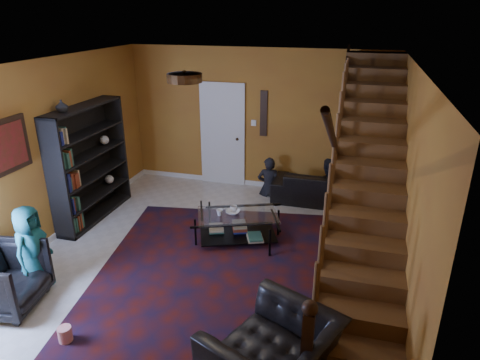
% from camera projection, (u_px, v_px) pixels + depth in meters
% --- Properties ---
extents(floor, '(5.50, 5.50, 0.00)m').
position_uv_depth(floor, '(213.00, 252.00, 6.55)').
color(floor, beige).
rests_on(floor, ground).
extents(room, '(5.50, 5.50, 5.50)m').
position_uv_depth(room, '(169.00, 203.00, 8.06)').
color(room, '#AF7A27').
rests_on(room, ground).
extents(staircase, '(0.95, 5.02, 3.18)m').
position_uv_depth(staircase, '(367.00, 181.00, 5.50)').
color(staircase, brown).
rests_on(staircase, floor).
extents(bookshelf, '(0.35, 1.80, 2.00)m').
position_uv_depth(bookshelf, '(91.00, 165.00, 7.33)').
color(bookshelf, black).
rests_on(bookshelf, floor).
extents(door, '(0.82, 0.05, 2.05)m').
position_uv_depth(door, '(223.00, 136.00, 8.78)').
color(door, silver).
rests_on(door, floor).
extents(framed_picture, '(0.04, 0.74, 0.74)m').
position_uv_depth(framed_picture, '(7.00, 146.00, 5.74)').
color(framed_picture, maroon).
rests_on(framed_picture, room).
extents(wall_hanging, '(0.14, 0.03, 0.90)m').
position_uv_depth(wall_hanging, '(264.00, 114.00, 8.38)').
color(wall_hanging, black).
rests_on(wall_hanging, room).
extents(ceiling_fixture, '(0.40, 0.40, 0.10)m').
position_uv_depth(ceiling_fixture, '(185.00, 78.00, 4.82)').
color(ceiling_fixture, '#3F2814').
rests_on(ceiling_fixture, room).
extents(rug, '(4.19, 4.62, 0.02)m').
position_uv_depth(rug, '(227.00, 277.00, 5.93)').
color(rug, '#43100B').
rests_on(rug, floor).
extents(sofa, '(2.03, 0.80, 0.59)m').
position_uv_depth(sofa, '(327.00, 188.00, 8.13)').
color(sofa, black).
rests_on(sofa, floor).
extents(armchair_left, '(1.00, 0.98, 0.79)m').
position_uv_depth(armchair_left, '(3.00, 279.00, 5.22)').
color(armchair_left, black).
rests_on(armchair_left, floor).
extents(armchair_right, '(1.40, 1.48, 0.76)m').
position_uv_depth(armchair_right, '(273.00, 358.00, 4.06)').
color(armchair_right, black).
rests_on(armchair_right, floor).
extents(person_adult_a, '(0.48, 0.35, 1.23)m').
position_uv_depth(person_adult_a, '(269.00, 187.00, 8.50)').
color(person_adult_a, black).
rests_on(person_adult_a, sofa).
extents(person_adult_b, '(0.69, 0.57, 1.32)m').
position_uv_depth(person_adult_b, '(327.00, 191.00, 8.20)').
color(person_adult_b, black).
rests_on(person_adult_b, sofa).
extents(person_child, '(0.43, 0.62, 1.19)m').
position_uv_depth(person_child, '(31.00, 249.00, 5.50)').
color(person_child, '#1B6367').
rests_on(person_child, armchair_left).
extents(coffee_table, '(1.42, 1.13, 0.47)m').
position_uv_depth(coffee_table, '(238.00, 226.00, 6.76)').
color(coffee_table, black).
rests_on(coffee_table, floor).
extents(cup_a, '(0.12, 0.12, 0.09)m').
position_uv_depth(cup_a, '(234.00, 209.00, 6.77)').
color(cup_a, '#999999').
rests_on(cup_a, coffee_table).
extents(cup_b, '(0.11, 0.11, 0.10)m').
position_uv_depth(cup_b, '(220.00, 213.00, 6.64)').
color(cup_b, '#999999').
rests_on(cup_b, coffee_table).
extents(bowl, '(0.22, 0.22, 0.05)m').
position_uv_depth(bowl, '(233.00, 212.00, 6.70)').
color(bowl, '#999999').
rests_on(bowl, coffee_table).
extents(vase, '(0.18, 0.18, 0.19)m').
position_uv_depth(vase, '(62.00, 106.00, 6.46)').
color(vase, '#999999').
rests_on(vase, bookshelf).
extents(popcorn_bucket, '(0.20, 0.20, 0.18)m').
position_uv_depth(popcorn_bucket, '(65.00, 334.00, 4.74)').
color(popcorn_bucket, red).
rests_on(popcorn_bucket, rug).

